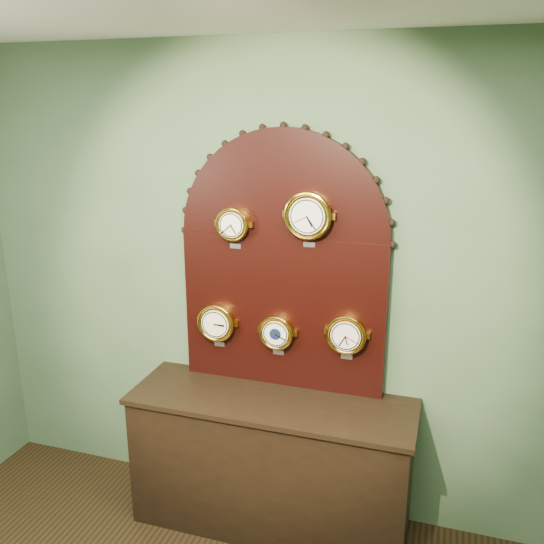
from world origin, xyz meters
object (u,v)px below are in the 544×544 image
(shop_counter, at_px, (271,465))
(barometer, at_px, (277,332))
(tide_clock, at_px, (347,334))
(hygrometer, at_px, (217,323))
(arabic_clock, at_px, (308,216))
(display_board, at_px, (283,255))
(roman_clock, at_px, (233,224))

(shop_counter, relative_size, barometer, 6.21)
(shop_counter, bearing_deg, tide_clock, 21.38)
(shop_counter, xyz_separation_m, hygrometer, (-0.39, 0.15, 0.79))
(tide_clock, bearing_deg, hygrometer, -179.99)
(arabic_clock, relative_size, barometer, 1.22)
(tide_clock, bearing_deg, barometer, 179.95)
(hygrometer, distance_m, tide_clock, 0.78)
(display_board, bearing_deg, shop_counter, -90.00)
(roman_clock, distance_m, tide_clock, 0.88)
(roman_clock, distance_m, barometer, 0.67)
(tide_clock, bearing_deg, roman_clock, 179.92)
(hygrometer, bearing_deg, roman_clock, 0.49)
(hygrometer, bearing_deg, shop_counter, -21.60)
(display_board, height_order, barometer, display_board)
(shop_counter, bearing_deg, roman_clock, 150.44)
(roman_clock, relative_size, arabic_clock, 0.78)
(hygrometer, height_order, tide_clock, tide_clock)
(hygrometer, bearing_deg, display_board, 9.77)
(roman_clock, relative_size, tide_clock, 0.88)
(display_board, xyz_separation_m, arabic_clock, (0.16, -0.07, 0.25))
(hygrometer, bearing_deg, tide_clock, 0.01)
(barometer, height_order, tide_clock, tide_clock)
(shop_counter, relative_size, arabic_clock, 5.10)
(hygrometer, height_order, barometer, hygrometer)
(roman_clock, bearing_deg, shop_counter, -29.56)
(hygrometer, relative_size, tide_clock, 1.02)
(roman_clock, bearing_deg, tide_clock, -0.08)
(hygrometer, bearing_deg, barometer, 0.07)
(shop_counter, height_order, hygrometer, hygrometer)
(arabic_clock, height_order, tide_clock, arabic_clock)
(barometer, relative_size, tide_clock, 0.93)
(roman_clock, xyz_separation_m, barometer, (0.26, -0.00, -0.62))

